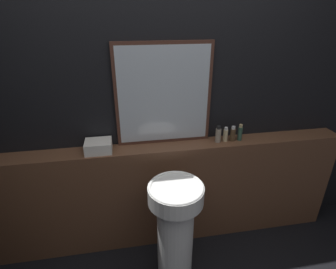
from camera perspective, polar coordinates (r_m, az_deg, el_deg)
wall_back at (r=2.08m, az=-0.10°, el=6.75°), size 8.00×0.06×2.50m
vanity_counter at (r=2.34m, az=0.46°, el=-12.67°), size 2.94×0.20×0.94m
pedestal_sink at (r=2.02m, az=1.60°, el=-19.45°), size 0.39×0.39×0.86m
mirror at (r=2.00m, az=-0.92°, el=8.53°), size 0.74×0.03×0.78m
towel_stack at (r=2.05m, az=-14.89°, el=-2.49°), size 0.20×0.16×0.09m
shampoo_bottle at (r=2.15m, az=10.87°, el=-0.02°), size 0.04×0.04×0.14m
conditioner_bottle at (r=2.18m, az=12.42°, el=-0.06°), size 0.04×0.04×0.12m
lotion_bottle at (r=2.20m, az=13.92°, el=0.09°), size 0.04×0.04×0.13m
body_wash_bottle at (r=2.22m, az=15.40°, el=0.34°), size 0.04×0.04×0.14m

